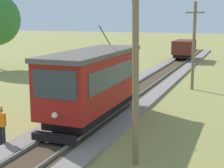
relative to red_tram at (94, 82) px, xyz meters
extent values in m
cube|color=maroon|center=(0.00, 0.02, 0.11)|extent=(2.50, 8.00, 2.60)
cube|color=#56514C|center=(0.00, 0.02, 1.52)|extent=(2.60, 8.32, 0.22)
cube|color=black|center=(0.00, 0.02, -1.47)|extent=(2.10, 7.04, 0.44)
cube|color=#2D3842|center=(0.00, -3.99, 0.57)|extent=(2.10, 0.03, 1.25)
cube|color=#2D3842|center=(1.26, 0.02, 0.47)|extent=(0.02, 6.72, 1.04)
sphere|color=#F4EAB2|center=(0.00, -4.04, -0.74)|extent=(0.28, 0.28, 0.28)
cylinder|color=black|center=(0.00, 1.62, 2.33)|extent=(0.05, 1.67, 1.19)
cube|color=black|center=(0.00, -4.18, -1.69)|extent=(2.00, 0.36, 0.32)
cylinder|color=black|center=(0.00, -2.22, -1.47)|extent=(1.54, 0.80, 0.80)
cylinder|color=black|center=(0.00, 2.26, -1.47)|extent=(1.54, 0.80, 0.80)
cube|color=maroon|center=(0.00, 29.16, -0.42)|extent=(2.40, 5.20, 1.70)
cube|color=black|center=(0.00, 29.16, -1.49)|extent=(2.02, 4.78, 0.38)
cylinder|color=black|center=(0.00, 27.60, -1.49)|extent=(1.54, 0.76, 0.76)
cylinder|color=black|center=(0.00, 30.72, -1.49)|extent=(1.54, 0.76, 0.76)
cylinder|color=#7A664C|center=(3.69, -4.54, 1.41)|extent=(0.24, 0.58, 7.22)
cylinder|color=#7A664C|center=(3.69, 10.55, 1.16)|extent=(0.24, 0.28, 6.70)
cube|color=#7A664C|center=(3.69, 10.55, 3.70)|extent=(1.40, 0.10, 0.10)
cylinder|color=silver|center=(3.14, 10.55, 3.80)|extent=(0.08, 0.08, 0.10)
cylinder|color=silver|center=(4.24, 10.55, 3.80)|extent=(0.08, 0.08, 0.10)
cylinder|color=black|center=(-2.43, -4.63, -1.76)|extent=(0.15, 0.15, 0.86)
cylinder|color=black|center=(-2.28, -4.57, -1.76)|extent=(0.15, 0.15, 0.86)
cube|color=orange|center=(-2.36, -4.60, -1.04)|extent=(0.44, 0.36, 0.58)
sphere|color=#936B51|center=(-2.36, -4.60, -0.61)|extent=(0.22, 0.22, 0.22)
sphere|color=yellow|center=(-2.36, -4.60, -0.51)|extent=(0.21, 0.21, 0.21)
camera|label=1|loc=(7.26, -16.22, 3.30)|focal=55.01mm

